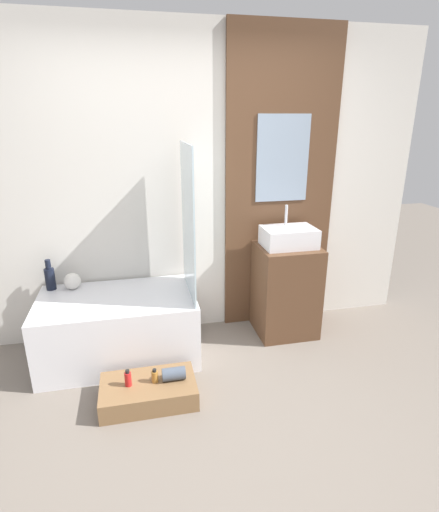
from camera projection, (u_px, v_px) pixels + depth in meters
The scene contains 13 objects.
ground_plane at pixel (227, 451), 2.37m from camera, with size 12.00×12.00×0.00m, color slate.
wall_tiled_back at pixel (185, 188), 3.39m from camera, with size 4.20×0.06×2.60m, color silver.
wall_wood_accent at pixel (281, 184), 3.51m from camera, with size 0.99×0.04×2.60m.
bathtub at pixel (119, 327), 3.23m from camera, with size 1.23×0.72×0.53m.
glass_shower_screen at pixel (188, 222), 3.04m from camera, with size 0.01×0.62×1.17m, color silver.
wooden_step_bench at pixel (149, 391), 2.77m from camera, with size 0.65×0.38×0.15m, color olive.
vanity_cabinet at pixel (286, 290), 3.57m from camera, with size 0.52×0.47×0.82m, color brown.
sink at pixel (289, 237), 3.41m from camera, with size 0.45×0.32×0.34m.
vase_tall_dark at pixel (50, 277), 3.25m from camera, with size 0.08×0.08×0.26m.
vase_round_light at pixel (72, 281), 3.27m from camera, with size 0.14×0.14×0.14m, color silver.
bottle_soap_primary at pixel (128, 379), 2.70m from camera, with size 0.05×0.05×0.12m.
bottle_soap_secondary at pixel (155, 376), 2.74m from camera, with size 0.04×0.04×0.10m.
towel_roll at pixel (174, 374), 2.77m from camera, with size 0.09×0.09×0.16m, color #4C5666.
Camera 1 is at (-0.44, -1.80, 1.88)m, focal length 28.00 mm.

